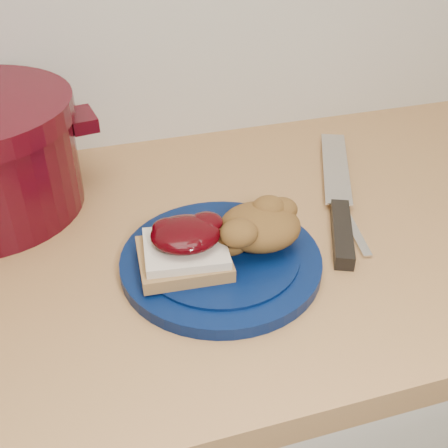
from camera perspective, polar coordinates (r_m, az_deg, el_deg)
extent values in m
cube|color=beige|center=(1.10, -3.11, -21.65)|extent=(4.00, 0.60, 0.86)
cylinder|color=#04123A|center=(0.70, -0.31, -3.84)|extent=(0.29, 0.29, 0.02)
cube|color=olive|center=(0.67, -4.11, -3.52)|extent=(0.11, 0.10, 0.02)
cube|color=beige|center=(0.66, -3.93, -2.47)|extent=(0.11, 0.10, 0.01)
ellipsoid|color=black|center=(0.66, -3.93, -1.03)|extent=(0.09, 0.09, 0.02)
ellipsoid|color=brown|center=(0.69, 3.69, -0.27)|extent=(0.12, 0.10, 0.05)
cube|color=black|center=(0.76, 11.89, -0.91)|extent=(0.08, 0.13, 0.02)
cube|color=silver|center=(0.91, 11.27, 5.76)|extent=(0.12, 0.22, 0.00)
cube|color=silver|center=(0.80, 12.64, 0.26)|extent=(0.04, 0.16, 0.00)
cube|color=#3B050D|center=(0.84, -14.24, 10.22)|extent=(0.04, 0.07, 0.02)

